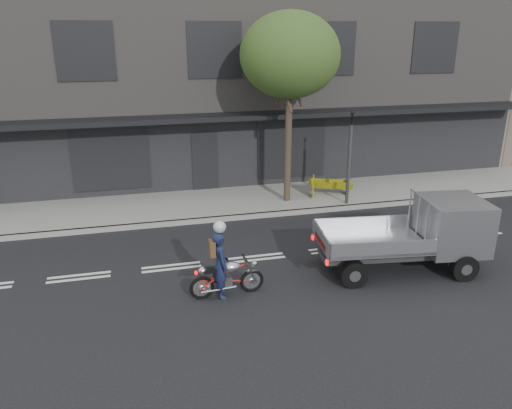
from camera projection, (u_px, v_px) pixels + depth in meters
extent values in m
plane|color=black|center=(257.00, 258.00, 14.13)|extent=(80.00, 80.00, 0.00)
cube|color=gray|center=(226.00, 202.00, 18.41)|extent=(32.00, 3.20, 0.15)
cube|color=gray|center=(235.00, 217.00, 16.94)|extent=(32.00, 0.20, 0.15)
cube|color=slate|center=(198.00, 77.00, 23.13)|extent=(26.00, 10.00, 8.00)
cylinder|color=#382B21|center=(288.00, 151.00, 17.81)|extent=(0.24, 0.24, 4.00)
ellipsoid|color=#2D4B1C|center=(290.00, 55.00, 16.70)|extent=(3.40, 3.40, 2.89)
cylinder|color=#2D2D30|center=(349.00, 167.00, 17.65)|extent=(0.12, 0.12, 3.00)
imported|color=black|center=(352.00, 118.00, 17.07)|extent=(0.08, 0.10, 0.50)
torus|color=black|center=(202.00, 288.00, 11.92)|extent=(0.61, 0.12, 0.60)
torus|color=black|center=(252.00, 281.00, 12.26)|extent=(0.61, 0.12, 0.60)
cube|color=#2D2D30|center=(225.00, 281.00, 12.05)|extent=(0.32, 0.23, 0.25)
ellipsoid|color=silver|center=(231.00, 267.00, 11.96)|extent=(0.50, 0.30, 0.25)
cube|color=black|center=(213.00, 270.00, 11.85)|extent=(0.49, 0.23, 0.08)
cylinder|color=black|center=(245.00, 258.00, 12.01)|extent=(0.06, 0.54, 0.03)
imported|color=#161F3F|center=(221.00, 265.00, 11.87)|extent=(0.43, 0.63, 1.67)
cylinder|color=black|center=(354.00, 274.00, 12.46)|extent=(0.72, 0.34, 0.70)
cylinder|color=black|center=(337.00, 248.00, 13.92)|extent=(0.72, 0.34, 0.70)
cylinder|color=black|center=(464.00, 268.00, 12.79)|extent=(0.72, 0.34, 0.70)
cylinder|color=black|center=(436.00, 243.00, 14.25)|extent=(0.72, 0.34, 0.70)
cube|color=#2D2D30|center=(398.00, 252.00, 13.30)|extent=(4.29, 1.43, 0.13)
cube|color=#99989D|center=(452.00, 225.00, 13.22)|extent=(1.75, 1.83, 1.37)
cube|color=black|center=(454.00, 211.00, 13.08)|extent=(1.55, 1.71, 0.50)
cube|color=#B4B5BA|center=(371.00, 242.00, 13.10)|extent=(2.94, 2.11, 0.09)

